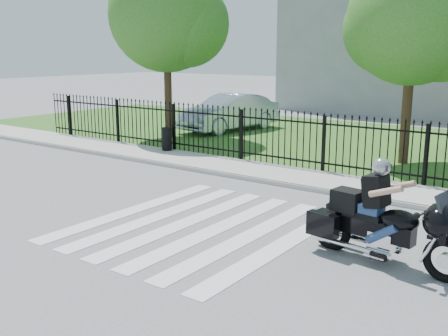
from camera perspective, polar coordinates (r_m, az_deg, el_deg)
The scene contains 12 objects.
ground at distance 11.37m, azimuth -2.57°, elevation -6.33°, with size 120.00×120.00×0.00m, color slate.
crosswalk at distance 11.37m, azimuth -2.57°, elevation -6.30°, with size 5.00×5.50×0.01m, color silver, non-canonical shape.
sidewalk at distance 15.42m, azimuth 9.06°, elevation -1.15°, with size 40.00×2.00×0.12m, color #ADAAA3.
curb at distance 14.56m, azimuth 7.27°, elevation -1.91°, with size 40.00×0.12×0.12m, color #ADAAA3.
grass_strip at distance 21.79m, azimuth 17.47°, elevation 2.32°, with size 40.00×12.00×0.02m, color #305C1F.
iron_fence at distance 16.13m, azimuth 10.78°, elevation 2.45°, with size 26.00×0.04×1.80m.
tree_left at distance 22.79m, azimuth -6.30°, elevation 16.29°, with size 4.80×4.80×7.58m.
tree_mid at distance 18.19m, azimuth 19.93°, elevation 14.98°, with size 4.20×4.20×6.78m.
building_tall at distance 35.82m, azimuth 20.92°, elevation 15.54°, with size 15.00×10.00×12.00m, color #979AA0.
motorcycle_rider at distance 9.65m, azimuth 16.71°, elevation -5.41°, with size 2.92×1.18×1.94m.
parked_car at distance 24.70m, azimuth 0.59°, elevation 6.08°, with size 1.80×5.15×1.70m, color #A3B3CE.
litter_bin at distance 19.31m, azimuth -6.24°, elevation 3.16°, with size 0.37×0.37×0.84m, color black.
Camera 1 is at (6.71, -8.40, 3.69)m, focal length 42.00 mm.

